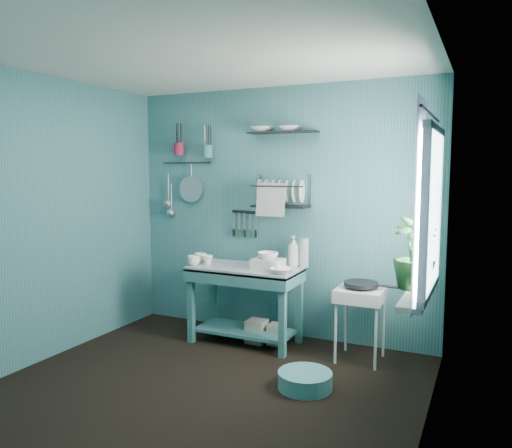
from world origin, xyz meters
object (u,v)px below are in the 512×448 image
at_px(dish_rack, 281,191).
at_px(frying_pan, 361,284).
at_px(hotplate_stand, 360,324).
at_px(utensil_cup_magenta, 179,149).
at_px(soap_bottle, 293,251).
at_px(mug_right, 200,258).
at_px(storage_tin_small, 277,334).
at_px(potted_plant, 414,253).
at_px(storage_tin_large, 257,331).
at_px(colander, 191,189).
at_px(wash_tub, 268,264).
at_px(utensil_cup_teal, 208,152).
at_px(mug_mid, 208,260).
at_px(work_counter, 245,305).
at_px(floor_basin, 305,380).
at_px(water_bottle, 304,253).
at_px(mug_left, 194,261).

bearing_deg(dish_rack, frying_pan, -13.88).
xyz_separation_m(hotplate_stand, utensil_cup_magenta, (-2.08, 0.30, 1.58)).
height_order(soap_bottle, hotplate_stand, soap_bottle).
xyz_separation_m(mug_right, storage_tin_small, (0.80, 0.08, -0.70)).
distance_m(potted_plant, storage_tin_large, 1.93).
bearing_deg(hotplate_stand, soap_bottle, 161.22).
height_order(mug_right, colander, colander).
height_order(wash_tub, soap_bottle, soap_bottle).
relative_size(frying_pan, utensil_cup_teal, 2.31).
bearing_deg(mug_mid, work_counter, 8.97).
bearing_deg(dish_rack, hotplate_stand, -13.88).
bearing_deg(floor_basin, wash_tub, 131.47).
relative_size(mug_right, soap_bottle, 0.41).
bearing_deg(water_bottle, storage_tin_small, -147.53).
bearing_deg(water_bottle, colander, 174.26).
bearing_deg(soap_bottle, mug_left, -158.20).
relative_size(colander, potted_plant, 0.54).
height_order(water_bottle, hotplate_stand, water_bottle).
bearing_deg(floor_basin, frying_pan, 72.36).
height_order(hotplate_stand, storage_tin_small, hotplate_stand).
xyz_separation_m(wash_tub, colander, (-1.08, 0.38, 0.67)).
bearing_deg(dish_rack, mug_mid, -149.82).
height_order(water_bottle, frying_pan, water_bottle).
distance_m(mug_left, soap_bottle, 0.97).
distance_m(storage_tin_small, floor_basin, 1.00).
relative_size(work_counter, mug_right, 8.63).
relative_size(work_counter, utensil_cup_magenta, 8.16).
relative_size(mug_left, frying_pan, 0.41).
distance_m(frying_pan, potted_plant, 0.89).
xyz_separation_m(soap_bottle, dish_rack, (-0.17, 0.08, 0.57)).
bearing_deg(mug_mid, mug_right, 153.43).
bearing_deg(wash_tub, utensil_cup_teal, 157.82).
bearing_deg(mug_mid, potted_plant, -14.46).
xyz_separation_m(hotplate_stand, colander, (-1.95, 0.33, 1.15)).
distance_m(hotplate_stand, dish_rack, 1.46).
bearing_deg(storage_tin_large, wash_tub, -25.02).
bearing_deg(mug_mid, mug_left, -135.00).
height_order(mug_left, floor_basin, mug_left).
height_order(mug_left, water_bottle, water_bottle).
distance_m(potted_plant, floor_basin, 1.28).
distance_m(mug_left, hotplate_stand, 1.68).
relative_size(work_counter, water_bottle, 3.79).
relative_size(mug_left, dish_rack, 0.22).
relative_size(hotplate_stand, colander, 2.32).
distance_m(dish_rack, storage_tin_small, 1.39).
xyz_separation_m(mug_left, utensil_cup_magenta, (-0.48, 0.49, 1.10)).
bearing_deg(floor_basin, mug_left, 157.15).
xyz_separation_m(mug_left, utensil_cup_teal, (-0.12, 0.49, 1.07)).
relative_size(water_bottle, colander, 1.00).
relative_size(wash_tub, water_bottle, 1.00).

